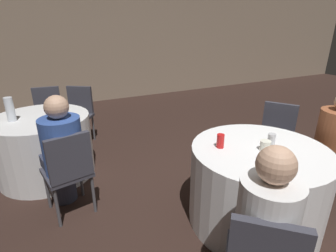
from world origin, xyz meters
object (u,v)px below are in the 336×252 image
Objects in this scene: chair_far_south at (69,168)px; person_floral_shirt at (329,148)px; chair_far_northeast at (79,110)px; chair_near_northeast at (276,133)px; table_near at (256,185)px; person_white_shirt at (263,231)px; person_blue_shirt at (62,153)px; table_far at (44,146)px; soda_can_silver at (272,140)px; soda_can_red at (220,141)px; pizza_plate_near at (270,170)px; bottle_far at (10,109)px; chair_far_north at (48,111)px.

person_floral_shirt is at bearing -31.56° from chair_far_south.
chair_near_northeast is at bearing 168.91° from chair_far_northeast.
chair_far_south reaches higher than table_near.
person_blue_shirt is at bearing 164.08° from person_white_shirt.
soda_can_silver reaches higher than table_far.
chair_near_northeast reaches higher than table_far.
person_floral_shirt is 9.46× the size of soda_can_red.
pizza_plate_near is at bearing 106.86° from person_floral_shirt.
chair_far_northeast is 1.19m from bottle_far.
chair_far_northeast is at bearing 67.49° from chair_far_south.
person_floral_shirt reaches higher than chair_near_northeast.
table_near is at bearing -41.76° from bottle_far.
bottle_far is (-0.27, -0.00, 0.51)m from table_far.
chair_far_south reaches higher than pizza_plate_near.
pizza_plate_near is at bearing -54.46° from person_blue_shirt.
person_floral_shirt reaches higher than chair_far_north.
person_white_shirt is 0.88m from soda_can_red.
person_white_shirt is 4.79× the size of pizza_plate_near.
person_blue_shirt reaches higher than chair_far_north.
chair_far_north is 0.73× the size of person_white_shirt.
person_blue_shirt is 1.03× the size of person_floral_shirt.
chair_far_south and chair_far_northeast have the same top height.
chair_far_south is 0.73× the size of person_white_shirt.
soda_can_silver is at bearing -37.70° from chair_far_south.
person_blue_shirt is 1.48m from soda_can_red.
chair_far_south is at bearing 153.42° from soda_can_silver.
person_blue_shirt is 9.73× the size of soda_can_red.
table_near is 0.45m from soda_can_silver.
bottle_far is (-1.67, 1.57, 0.07)m from soda_can_red.
person_blue_shirt reaches higher than soda_can_red.
table_far is 0.93× the size of person_white_shirt.
pizza_plate_near is at bearing 142.30° from chair_far_northeast.
soda_can_silver is (0.32, 0.30, 0.05)m from pizza_plate_near.
soda_can_red is at bearing -48.38° from table_far.
soda_can_red reaches higher than table_near.
chair_near_northeast is at bearing -25.23° from table_far.
person_white_shirt is 0.95m from soda_can_silver.
bottle_far is at bearing 33.14° from chair_near_northeast.
pizza_plate_near is at bearing -54.07° from table_far.
person_white_shirt is at bearing 115.96° from person_floral_shirt.
chair_far_northeast is at bearing 114.39° from table_near.
table_far is 2.81m from chair_near_northeast.
chair_far_north reaches higher than table_far.
table_far is 1.27× the size of chair_far_south.
chair_far_north reaches higher than pizza_plate_near.
chair_near_northeast is at bearing 37.77° from soda_can_silver.
person_floral_shirt is (2.36, -0.88, 0.07)m from chair_far_south.
soda_can_silver is at bearing -24.29° from soda_can_red.
soda_can_red is (0.28, 0.81, 0.20)m from person_white_shirt.
soda_can_silver is (1.81, -1.76, 0.43)m from table_far.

